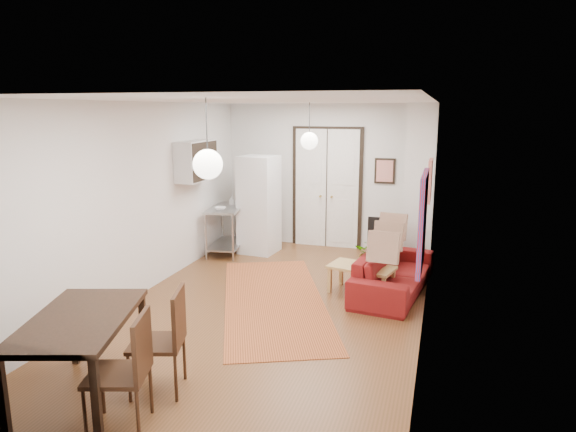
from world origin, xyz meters
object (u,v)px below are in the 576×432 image
(coffee_table, at_px, (362,270))
(dining_chair_near, at_px, (162,329))
(dining_table, at_px, (80,326))
(dining_chair_far, at_px, (124,358))
(black_side_chair, at_px, (382,235))
(fridge, at_px, (259,205))
(kitchen_counter, at_px, (227,223))
(sofa, at_px, (394,272))

(coffee_table, height_order, dining_chair_near, dining_chair_near)
(dining_table, bearing_deg, dining_chair_far, -17.33)
(coffee_table, distance_m, black_side_chair, 1.60)
(dining_chair_near, relative_size, black_side_chair, 1.13)
(fridge, bearing_deg, kitchen_counter, -151.47)
(sofa, distance_m, dining_table, 4.73)
(sofa, xyz_separation_m, dining_chair_far, (-1.99, -4.12, 0.30))
(coffee_table, bearing_deg, dining_chair_near, -114.85)
(sofa, xyz_separation_m, black_side_chair, (-0.36, 1.39, 0.23))
(kitchen_counter, distance_m, fridge, 0.72)
(black_side_chair, bearing_deg, dining_chair_near, 71.72)
(coffee_table, height_order, dining_table, dining_table)
(dining_table, relative_size, black_side_chair, 1.86)
(sofa, distance_m, dining_chair_far, 4.58)
(dining_table, xyz_separation_m, dining_chair_far, (0.60, -0.19, -0.14))
(kitchen_counter, bearing_deg, dining_chair_far, -83.82)
(coffee_table, relative_size, dining_chair_far, 1.01)
(sofa, relative_size, black_side_chair, 2.33)
(dining_chair_far, distance_m, black_side_chair, 5.75)
(kitchen_counter, distance_m, dining_chair_far, 5.60)
(fridge, xyz_separation_m, black_side_chair, (2.42, -0.16, -0.41))
(dining_chair_near, distance_m, dining_chair_far, 0.65)
(dining_table, bearing_deg, sofa, 56.68)
(coffee_table, bearing_deg, dining_chair_far, -111.15)
(dining_chair_far, bearing_deg, black_side_chair, 146.42)
(kitchen_counter, distance_m, dining_table, 5.30)
(sofa, xyz_separation_m, dining_chair_near, (-1.99, -3.48, 0.30))
(sofa, xyz_separation_m, coffee_table, (-0.47, -0.20, 0.06))
(black_side_chair, bearing_deg, coffee_table, 86.24)
(sofa, height_order, dining_table, dining_table)
(fridge, bearing_deg, black_side_chair, 2.15)
(kitchen_counter, relative_size, dining_chair_far, 1.20)
(dining_table, xyz_separation_m, black_side_chair, (2.23, 5.32, -0.21))
(coffee_table, bearing_deg, kitchen_counter, 152.43)
(dining_table, relative_size, dining_chair_near, 1.64)
(kitchen_counter, bearing_deg, dining_chair_near, -82.00)
(sofa, relative_size, dining_chair_near, 2.06)
(kitchen_counter, distance_m, dining_chair_near, 4.98)
(dining_table, distance_m, dining_chair_near, 0.77)
(coffee_table, distance_m, fridge, 2.95)
(kitchen_counter, bearing_deg, fridge, 14.63)
(black_side_chair, bearing_deg, fridge, -3.56)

